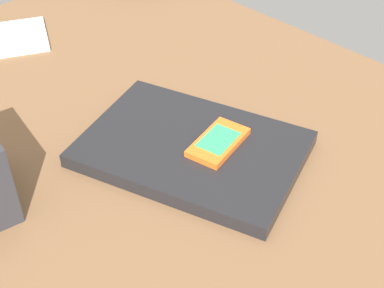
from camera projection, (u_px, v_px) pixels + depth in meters
desk_surface at (185, 143)px, 85.57cm from camera, size 120.00×80.00×3.00cm
laptop_closed at (192, 149)px, 80.46cm from camera, size 36.22×30.21×2.16cm
cell_phone_on_laptop at (217, 143)px, 79.05cm from camera, size 7.17×10.53×1.09cm
notepad at (3, 39)px, 106.70cm from camera, size 19.35×20.74×0.80cm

